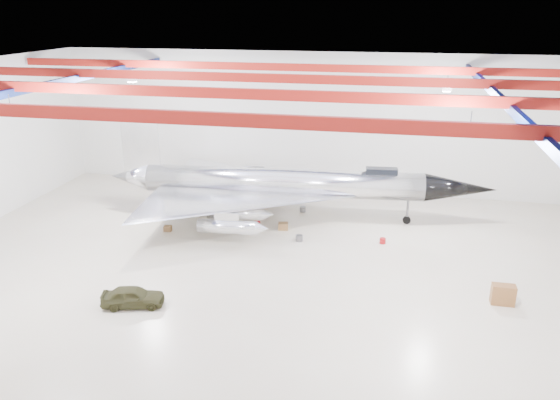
# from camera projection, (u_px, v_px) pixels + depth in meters

# --- Properties ---
(floor) EXTENTS (40.00, 40.00, 0.00)m
(floor) POSITION_uv_depth(u_px,v_px,m) (259.00, 266.00, 31.66)
(floor) COLOR #C4B29C
(floor) RESTS_ON ground
(wall_back) EXTENTS (40.00, 0.00, 40.00)m
(wall_back) POSITION_uv_depth(u_px,v_px,m) (304.00, 122.00, 43.64)
(wall_back) COLOR silver
(wall_back) RESTS_ON floor
(ceiling) EXTENTS (40.00, 40.00, 0.00)m
(ceiling) POSITION_uv_depth(u_px,v_px,m) (256.00, 73.00, 27.98)
(ceiling) COLOR #0A0F38
(ceiling) RESTS_ON wall_back
(ceiling_structure) EXTENTS (39.50, 29.50, 1.08)m
(ceiling_structure) POSITION_uv_depth(u_px,v_px,m) (256.00, 87.00, 28.20)
(ceiling_structure) COLOR maroon
(ceiling_structure) RESTS_ON ceiling
(jet_aircraft) EXTENTS (26.97, 16.70, 7.35)m
(jet_aircraft) POSITION_uv_depth(u_px,v_px,m) (282.00, 186.00, 38.06)
(jet_aircraft) COLOR silver
(jet_aircraft) RESTS_ON floor
(jeep) EXTENTS (3.33, 2.02, 1.06)m
(jeep) POSITION_uv_depth(u_px,v_px,m) (133.00, 297.00, 27.30)
(jeep) COLOR #333219
(jeep) RESTS_ON floor
(desk) EXTENTS (1.16, 0.58, 1.06)m
(desk) POSITION_uv_depth(u_px,v_px,m) (503.00, 295.00, 27.49)
(desk) COLOR brown
(desk) RESTS_ON floor
(crate_ply) EXTENTS (0.56, 0.48, 0.36)m
(crate_ply) POSITION_uv_depth(u_px,v_px,m) (168.00, 228.00, 36.60)
(crate_ply) COLOR olive
(crate_ply) RESTS_ON floor
(toolbox_red) EXTENTS (0.50, 0.44, 0.29)m
(toolbox_red) POSITION_uv_depth(u_px,v_px,m) (257.00, 222.00, 37.80)
(toolbox_red) COLOR #9F0F13
(toolbox_red) RESTS_ON floor
(engine_drum) EXTENTS (0.52, 0.52, 0.41)m
(engine_drum) POSITION_uv_depth(u_px,v_px,m) (299.00, 238.00, 35.00)
(engine_drum) COLOR #59595B
(engine_drum) RESTS_ON floor
(parts_bin) EXTENTS (0.75, 0.64, 0.47)m
(parts_bin) POSITION_uv_depth(u_px,v_px,m) (283.00, 226.00, 36.83)
(parts_bin) COLOR olive
(parts_bin) RESTS_ON floor
(tool_chest) EXTENTS (0.44, 0.44, 0.35)m
(tool_chest) POSITION_uv_depth(u_px,v_px,m) (383.00, 241.00, 34.67)
(tool_chest) COLOR #9F0F13
(tool_chest) RESTS_ON floor
(spares_box) EXTENTS (0.45, 0.45, 0.39)m
(spares_box) POSITION_uv_depth(u_px,v_px,m) (303.00, 209.00, 40.01)
(spares_box) COLOR #59595B
(spares_box) RESTS_ON floor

